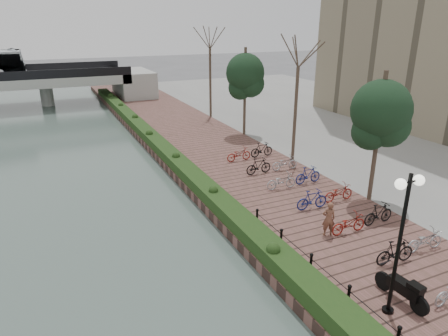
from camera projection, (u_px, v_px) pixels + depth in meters
promenade at (229, 164)px, 26.34m from camera, size 8.00×75.00×0.50m
inland_pavement at (405, 137)px, 32.61m from camera, size 24.00×75.00×0.50m
hedge at (167, 152)px, 26.95m from camera, size 1.10×56.00×0.60m
chain_fence at (371, 316)px, 11.90m from camera, size 0.10×14.10×0.70m
lamppost at (404, 215)px, 11.44m from camera, size 1.02×0.32×4.66m
motorcycle at (402, 287)px, 12.87m from camera, size 0.64×1.76×1.08m
pedestrian at (329, 219)px, 16.85m from camera, size 0.66×0.55×1.54m
bicycle_parking at (325, 196)px, 19.77m from camera, size 2.40×17.32×1.00m
street_trees at (329, 123)px, 22.62m from camera, size 3.20×37.12×6.80m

